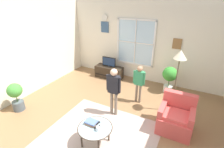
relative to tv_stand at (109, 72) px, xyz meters
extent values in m
cube|color=olive|center=(1.12, -2.67, -0.24)|extent=(6.26, 6.84, 0.02)
cube|color=silver|center=(1.12, 0.51, 1.21)|extent=(5.66, 0.12, 2.88)
cube|color=silver|center=(0.86, 0.44, 1.18)|extent=(1.38, 0.02, 1.62)
cube|color=white|center=(0.86, 0.42, 1.99)|extent=(1.44, 0.04, 0.06)
cube|color=white|center=(0.86, 0.42, 0.36)|extent=(1.44, 0.04, 0.06)
cube|color=white|center=(0.17, 0.42, 1.18)|extent=(0.06, 0.04, 1.62)
cube|color=white|center=(1.55, 0.42, 1.18)|extent=(0.06, 0.04, 1.62)
cube|color=white|center=(0.86, 0.42, 1.18)|extent=(0.03, 0.04, 1.62)
cube|color=white|center=(0.86, 0.42, 1.18)|extent=(1.38, 0.04, 0.03)
cube|color=#38567A|center=(-0.40, 0.43, 1.63)|extent=(0.32, 0.03, 0.40)
cube|color=olive|center=(2.29, 0.43, 1.30)|extent=(0.28, 0.03, 0.34)
cylinder|color=silver|center=(-0.40, 0.42, 1.99)|extent=(0.24, 0.04, 0.24)
cube|color=silver|center=(-1.76, -2.67, 1.21)|extent=(0.12, 6.24, 2.88)
cube|color=tan|center=(1.30, -2.88, -0.23)|extent=(2.49, 2.24, 0.01)
cube|color=#2D2319|center=(0.00, 0.00, 0.00)|extent=(1.07, 0.42, 0.46)
cube|color=black|center=(0.00, -0.21, -0.07)|extent=(0.97, 0.02, 0.02)
cylinder|color=#4C4C4C|center=(0.00, 0.00, 0.26)|extent=(0.08, 0.08, 0.05)
cube|color=black|center=(0.00, 0.00, 0.44)|extent=(0.55, 0.05, 0.35)
cube|color=navy|center=(0.00, -0.03, 0.44)|extent=(0.51, 0.01, 0.31)
cube|color=#D14C47|center=(2.77, -1.85, -0.02)|extent=(0.76, 0.72, 0.42)
cube|color=#D14C47|center=(2.77, -1.55, 0.41)|extent=(0.76, 0.16, 0.45)
cube|color=#D14C47|center=(2.45, -1.85, 0.29)|extent=(0.12, 0.65, 0.20)
cube|color=#D14C47|center=(3.09, -1.85, 0.29)|extent=(0.12, 0.65, 0.20)
cube|color=#E1524D|center=(2.77, -1.90, 0.23)|extent=(0.61, 0.50, 0.08)
cylinder|color=#99B2B7|center=(1.34, -3.08, 0.22)|extent=(0.71, 0.71, 0.02)
torus|color=#3F3328|center=(1.34, -3.08, 0.22)|extent=(0.74, 0.74, 0.02)
cylinder|color=#33281E|center=(1.13, -2.87, -0.01)|extent=(0.04, 0.04, 0.44)
cylinder|color=#33281E|center=(1.55, -2.87, -0.01)|extent=(0.04, 0.04, 0.44)
cylinder|color=#33281E|center=(1.13, -3.29, -0.01)|extent=(0.04, 0.04, 0.44)
cylinder|color=#33281E|center=(1.55, -3.29, -0.01)|extent=(0.04, 0.04, 0.44)
cube|color=#CA824F|center=(1.21, -3.03, 0.24)|extent=(0.22, 0.17, 0.03)
cube|color=#805556|center=(1.21, -3.03, 0.26)|extent=(0.22, 0.18, 0.02)
cube|color=#516999|center=(1.21, -3.03, 0.29)|extent=(0.25, 0.19, 0.03)
cylinder|color=white|center=(1.44, -3.13, 0.28)|extent=(0.07, 0.07, 0.10)
cube|color=black|center=(1.33, -2.96, 0.24)|extent=(0.07, 0.15, 0.02)
cube|color=black|center=(1.38, -3.06, 0.24)|extent=(0.10, 0.14, 0.02)
cylinder|color=#726656|center=(1.14, -1.97, 0.11)|extent=(0.08, 0.08, 0.67)
cylinder|color=#726656|center=(1.27, -1.97, 0.11)|extent=(0.08, 0.08, 0.67)
cube|color=black|center=(1.21, -1.97, 0.68)|extent=(0.29, 0.15, 0.48)
sphere|color=#D8AD8C|center=(1.21, -1.97, 1.01)|extent=(0.18, 0.18, 0.18)
cylinder|color=black|center=(1.04, -1.99, 0.71)|extent=(0.06, 0.06, 0.43)
cylinder|color=black|center=(1.38, -1.99, 0.71)|extent=(0.06, 0.06, 0.43)
cylinder|color=#726656|center=(1.54, -1.11, 0.07)|extent=(0.07, 0.07, 0.59)
cylinder|color=#726656|center=(1.65, -1.11, 0.07)|extent=(0.07, 0.07, 0.59)
cube|color=#338C59|center=(1.59, -1.11, 0.57)|extent=(0.26, 0.13, 0.42)
sphere|color=#A87A5B|center=(1.59, -1.11, 0.86)|extent=(0.16, 0.16, 0.16)
cylinder|color=#338C59|center=(1.44, -1.13, 0.59)|extent=(0.05, 0.05, 0.38)
cylinder|color=#338C59|center=(1.74, -1.13, 0.59)|extent=(0.05, 0.05, 0.38)
cylinder|color=silver|center=(2.28, -0.07, -0.12)|extent=(0.29, 0.29, 0.23)
cylinder|color=#4C7238|center=(2.28, -0.07, 0.09)|extent=(0.02, 0.02, 0.19)
sphere|color=green|center=(2.28, -0.07, 0.42)|extent=(0.47, 0.47, 0.47)
cylinder|color=#4C565B|center=(-1.25, -3.04, -0.09)|extent=(0.31, 0.31, 0.27)
cylinder|color=#4C7238|center=(-1.25, -3.04, 0.12)|extent=(0.02, 0.02, 0.16)
sphere|color=#428D37|center=(-1.25, -3.04, 0.40)|extent=(0.39, 0.39, 0.39)
cylinder|color=black|center=(2.58, -1.11, -0.22)|extent=(0.26, 0.26, 0.03)
cylinder|color=brown|center=(2.58, -1.11, 0.55)|extent=(0.03, 0.03, 1.55)
cone|color=beige|center=(2.58, -1.11, 1.42)|extent=(0.32, 0.32, 0.22)
camera|label=1|loc=(2.92, -5.36, 2.71)|focal=27.27mm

